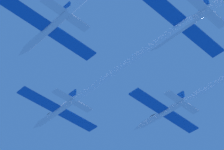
% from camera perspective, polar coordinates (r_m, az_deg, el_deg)
% --- Properties ---
extents(jet_lead, '(16.68, 38.06, 2.76)m').
position_cam_1_polar(jet_lead, '(71.66, -3.15, -1.95)').
color(jet_lead, silver).
extents(jet_right_wing, '(16.68, 41.55, 2.76)m').
position_cam_1_polar(jet_right_wing, '(72.51, 12.93, -1.59)').
color(jet_right_wing, silver).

